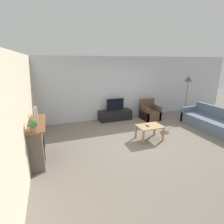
{
  "coord_description": "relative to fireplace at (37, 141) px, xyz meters",
  "views": [
    {
      "loc": [
        -2.89,
        -4.69,
        2.52
      ],
      "look_at": [
        -0.96,
        0.63,
        0.85
      ],
      "focal_mm": 28.0,
      "sensor_mm": 36.0,
      "label": 1
    }
  ],
  "objects": [
    {
      "name": "couch",
      "position": [
        6.14,
        0.01,
        -0.26
      ],
      "size": [
        0.95,
        2.33,
        0.81
      ],
      "color": "slate",
      "rests_on": "ground"
    },
    {
      "name": "remote",
      "position": [
        3.31,
        0.07,
        -0.04
      ],
      "size": [
        0.05,
        0.15,
        0.02
      ],
      "rotation": [
        0.0,
        0.0,
        0.1
      ],
      "color": "black",
      "rests_on": "coffee_table"
    },
    {
      "name": "mantel_vase_left",
      "position": [
        0.02,
        -0.43,
        0.6
      ],
      "size": [
        0.08,
        0.08,
        0.21
      ],
      "color": "#385670",
      "rests_on": "fireplace"
    },
    {
      "name": "tv",
      "position": [
        3.04,
        2.3,
        0.15
      ],
      "size": [
        0.78,
        0.18,
        0.53
      ],
      "color": "black",
      "rests_on": "tv_stand"
    },
    {
      "name": "mantel_vase_centre_left",
      "position": [
        0.02,
        -0.11,
        0.59
      ],
      "size": [
        0.11,
        0.11,
        0.18
      ],
      "color": "#994C3D",
      "rests_on": "fireplace"
    },
    {
      "name": "floor_lamp",
      "position": [
        6.05,
        1.43,
        1.12
      ],
      "size": [
        0.35,
        0.35,
        1.89
      ],
      "color": "black",
      "rests_on": "ground"
    },
    {
      "name": "ground_plane",
      "position": [
        3.31,
        0.16,
        -0.53
      ],
      "size": [
        24.0,
        24.0,
        0.0
      ],
      "primitive_type": "plane",
      "color": "slate"
    },
    {
      "name": "mantel_vase_right",
      "position": [
        0.02,
        0.43,
        0.66
      ],
      "size": [
        0.09,
        0.09,
        0.32
      ],
      "color": "beige",
      "rests_on": "fireplace"
    },
    {
      "name": "coffee_table",
      "position": [
        3.4,
        0.07,
        -0.12
      ],
      "size": [
        0.82,
        0.58,
        0.47
      ],
      "color": "#A37F56",
      "rests_on": "ground"
    },
    {
      "name": "wall_back",
      "position": [
        3.31,
        2.63,
        0.82
      ],
      "size": [
        12.0,
        0.06,
        2.7
      ],
      "color": "silver",
      "rests_on": "ground"
    },
    {
      "name": "tv_stand",
      "position": [
        3.04,
        2.3,
        -0.31
      ],
      "size": [
        1.43,
        0.51,
        0.43
      ],
      "color": "black",
      "rests_on": "ground"
    },
    {
      "name": "fireplace",
      "position": [
        0.0,
        0.0,
        0.0
      ],
      "size": [
        0.43,
        1.44,
        1.03
      ],
      "color": "#564C47",
      "rests_on": "ground"
    },
    {
      "name": "potted_plant",
      "position": [
        0.02,
        -0.61,
        0.67
      ],
      "size": [
        0.21,
        0.21,
        0.3
      ],
      "color": "#936B4C",
      "rests_on": "fireplace"
    },
    {
      "name": "armchair",
      "position": [
        4.53,
        1.91,
        -0.24
      ],
      "size": [
        0.7,
        0.76,
        0.87
      ],
      "color": "brown",
      "rests_on": "ground"
    },
    {
      "name": "wall_left",
      "position": [
        -0.19,
        0.16,
        0.82
      ],
      "size": [
        0.06,
        12.0,
        2.7
      ],
      "color": "beige",
      "rests_on": "ground"
    }
  ]
}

